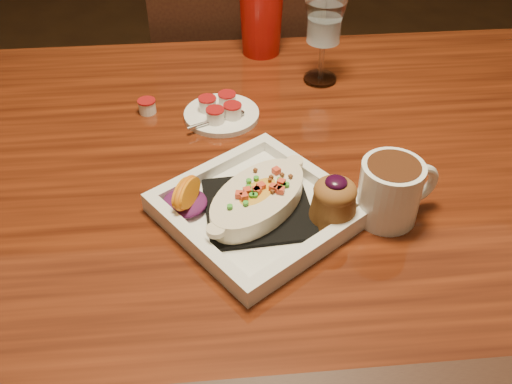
{
  "coord_description": "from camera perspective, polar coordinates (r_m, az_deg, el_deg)",
  "views": [
    {
      "loc": [
        -0.07,
        -0.73,
        1.31
      ],
      "look_at": [
        -0.01,
        -0.1,
        0.77
      ],
      "focal_mm": 40.0,
      "sensor_mm": 36.0,
      "label": 1
    }
  ],
  "objects": [
    {
      "name": "table",
      "position": [
        0.98,
        0.31,
        -1.53
      ],
      "size": [
        1.5,
        0.9,
        0.75
      ],
      "color": "maroon",
      "rests_on": "floor"
    },
    {
      "name": "chair_far",
      "position": [
        1.58,
        -1.91,
        9.82
      ],
      "size": [
        0.42,
        0.42,
        0.93
      ],
      "rotation": [
        0.0,
        0.0,
        3.14
      ],
      "color": "black",
      "rests_on": "floor"
    },
    {
      "name": "plate",
      "position": [
        0.81,
        1.11,
        -1.22
      ],
      "size": [
        0.33,
        0.33,
        0.08
      ],
      "rotation": [
        0.0,
        0.0,
        0.62
      ],
      "color": "white",
      "rests_on": "table"
    },
    {
      "name": "coffee_mug",
      "position": [
        0.82,
        13.42,
        0.31
      ],
      "size": [
        0.12,
        0.09,
        0.09
      ],
      "rotation": [
        0.0,
        0.0,
        0.28
      ],
      "color": "white",
      "rests_on": "table"
    },
    {
      "name": "goblet",
      "position": [
        1.1,
        6.83,
        16.13
      ],
      "size": [
        0.08,
        0.08,
        0.16
      ],
      "color": "silver",
      "rests_on": "table"
    },
    {
      "name": "saucer",
      "position": [
        1.03,
        -3.55,
        7.94
      ],
      "size": [
        0.13,
        0.13,
        0.09
      ],
      "color": "white",
      "rests_on": "table"
    },
    {
      "name": "creamer_loose",
      "position": [
        1.06,
        -10.84,
        8.43
      ],
      "size": [
        0.03,
        0.03,
        0.03
      ],
      "color": "white",
      "rests_on": "table"
    },
    {
      "name": "red_tumbler",
      "position": [
        1.22,
        0.52,
        17.07
      ],
      "size": [
        0.09,
        0.09,
        0.15
      ],
      "primitive_type": "cone",
      "color": "#A9110C",
      "rests_on": "table"
    }
  ]
}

